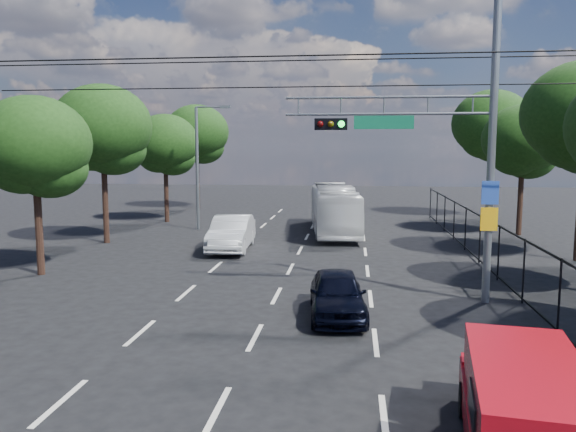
# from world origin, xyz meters

# --- Properties ---
(ground) EXTENTS (120.00, 120.00, 0.00)m
(ground) POSITION_xyz_m (0.00, 0.00, 0.00)
(ground) COLOR black
(ground) RESTS_ON ground
(lane_markings) EXTENTS (6.12, 38.00, 0.01)m
(lane_markings) POSITION_xyz_m (-0.00, 14.00, 0.01)
(lane_markings) COLOR beige
(lane_markings) RESTS_ON ground
(signal_mast) EXTENTS (6.43, 0.39, 9.50)m
(signal_mast) POSITION_xyz_m (5.28, 7.99, 5.24)
(signal_mast) COLOR slate
(signal_mast) RESTS_ON ground
(streetlight_left) EXTENTS (2.09, 0.22, 7.08)m
(streetlight_left) POSITION_xyz_m (-6.33, 22.00, 3.94)
(streetlight_left) COLOR slate
(streetlight_left) RESTS_ON ground
(utility_wires) EXTENTS (22.00, 5.04, 0.74)m
(utility_wires) POSITION_xyz_m (0.00, 8.83, 7.23)
(utility_wires) COLOR black
(utility_wires) RESTS_ON ground
(fence_right) EXTENTS (0.06, 34.03, 2.00)m
(fence_right) POSITION_xyz_m (7.60, 12.17, 1.03)
(fence_right) COLOR black
(fence_right) RESTS_ON ground
(tree_right_d) EXTENTS (4.32, 4.32, 7.02)m
(tree_right_d) POSITION_xyz_m (11.42, 22.02, 4.85)
(tree_right_d) COLOR black
(tree_right_d) RESTS_ON ground
(tree_right_e) EXTENTS (5.28, 5.28, 8.58)m
(tree_right_e) POSITION_xyz_m (11.62, 30.02, 5.94)
(tree_right_e) COLOR black
(tree_right_e) RESTS_ON ground
(tree_left_b) EXTENTS (4.08, 4.08, 6.63)m
(tree_left_b) POSITION_xyz_m (-9.18, 10.02, 4.58)
(tree_left_b) COLOR black
(tree_left_b) RESTS_ON ground
(tree_left_c) EXTENTS (4.80, 4.80, 7.80)m
(tree_left_c) POSITION_xyz_m (-9.78, 17.02, 5.40)
(tree_left_c) COLOR black
(tree_left_c) RESTS_ON ground
(tree_left_d) EXTENTS (4.20, 4.20, 6.83)m
(tree_left_d) POSITION_xyz_m (-9.38, 25.02, 4.72)
(tree_left_d) COLOR black
(tree_left_d) RESTS_ON ground
(tree_left_e) EXTENTS (4.92, 4.92, 7.99)m
(tree_left_e) POSITION_xyz_m (-9.58, 33.02, 5.53)
(tree_left_e) COLOR black
(tree_left_e) RESTS_ON ground
(red_pickup) EXTENTS (2.28, 4.82, 1.73)m
(red_pickup) POSITION_xyz_m (4.99, -1.26, 0.92)
(red_pickup) COLOR black
(red_pickup) RESTS_ON ground
(navy_hatchback) EXTENTS (1.83, 3.91, 1.30)m
(navy_hatchback) POSITION_xyz_m (2.00, 6.03, 0.65)
(navy_hatchback) COLOR black
(navy_hatchback) RESTS_ON ground
(white_bus) EXTENTS (3.20, 9.71, 2.66)m
(white_bus) POSITION_xyz_m (1.36, 21.79, 1.33)
(white_bus) COLOR silver
(white_bus) RESTS_ON ground
(white_van) EXTENTS (1.93, 4.87, 1.58)m
(white_van) POSITION_xyz_m (-3.18, 15.82, 0.79)
(white_van) COLOR silver
(white_van) RESTS_ON ground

